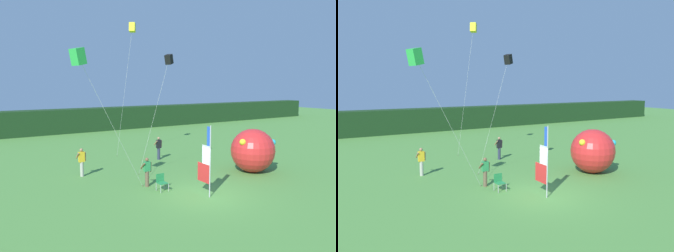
# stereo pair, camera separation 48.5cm
# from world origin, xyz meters

# --- Properties ---
(ground_plane) EXTENTS (120.00, 120.00, 0.00)m
(ground_plane) POSITION_xyz_m (0.00, 0.00, 0.00)
(ground_plane) COLOR #518E3D
(distant_treeline) EXTENTS (80.00, 2.40, 2.74)m
(distant_treeline) POSITION_xyz_m (0.00, 25.80, 1.37)
(distant_treeline) COLOR #193819
(distant_treeline) RESTS_ON ground
(banner_flag) EXTENTS (0.06, 1.03, 3.62)m
(banner_flag) POSITION_xyz_m (0.00, -0.05, 1.74)
(banner_flag) COLOR #B7B7BC
(banner_flag) RESTS_ON ground
(person_near_banner) EXTENTS (0.55, 0.48, 1.62)m
(person_near_banner) POSITION_xyz_m (-1.84, 2.85, 0.87)
(person_near_banner) COLOR brown
(person_near_banner) RESTS_ON ground
(person_mid_field) EXTENTS (0.55, 0.48, 1.71)m
(person_mid_field) POSITION_xyz_m (2.00, 8.22, 0.91)
(person_mid_field) COLOR #2D334C
(person_mid_field) RESTS_ON ground
(person_far_left) EXTENTS (0.55, 0.48, 1.75)m
(person_far_left) POSITION_xyz_m (-4.30, 6.72, 0.94)
(person_far_left) COLOR #B7B2A3
(person_far_left) RESTS_ON ground
(inflatable_balloon) EXTENTS (2.80, 2.80, 2.80)m
(inflatable_balloon) POSITION_xyz_m (5.38, 2.00, 1.40)
(inflatable_balloon) COLOR red
(inflatable_balloon) RESTS_ON ground
(folding_chair) EXTENTS (0.51, 0.51, 0.89)m
(folding_chair) POSITION_xyz_m (-1.52, 1.83, 0.51)
(folding_chair) COLOR #BCBCC1
(folding_chair) RESTS_ON ground
(kite_yellow_box_0) EXTENTS (1.57, 0.90, 10.24)m
(kite_yellow_box_0) POSITION_xyz_m (0.99, 10.42, 9.81)
(kite_yellow_box_0) COLOR brown
(kite_yellow_box_0) RESTS_ON ground
(kite_green_box_1) EXTENTS (4.04, 1.24, 7.27)m
(kite_green_box_1) POSITION_xyz_m (-5.67, 2.10, 6.83)
(kite_green_box_1) COLOR brown
(kite_green_box_1) RESTS_ON ground
(kite_black_box_2) EXTENTS (2.09, 1.05, 7.45)m
(kite_black_box_2) POSITION_xyz_m (0.58, 4.49, 7.07)
(kite_black_box_2) COLOR brown
(kite_black_box_2) RESTS_ON ground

